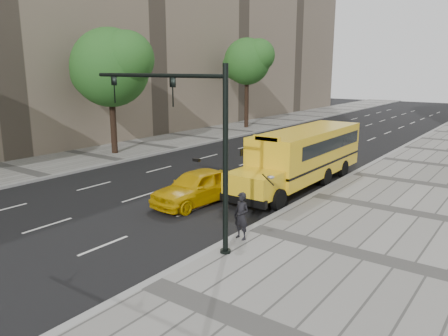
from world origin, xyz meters
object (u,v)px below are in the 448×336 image
Objects in this scene: taxi_far at (283,144)px; traffic_signal at (192,134)px; school_bus at (305,153)px; taxi_near at (197,187)px; pedestrian at (241,216)px; tree_c at (248,61)px; tree_b at (111,67)px.

traffic_signal reaches higher than taxi_far.
school_bus is 1.81× the size of traffic_signal.
taxi_near is 5.13m from pedestrian.
school_bus is at bearing -48.88° from tree_c.
traffic_signal is at bearing -46.43° from taxi_near.
taxi_far is at bearing 106.99° from taxi_near.
school_bus is (14.91, -17.08, -5.20)m from tree_c.
school_bus is at bearing 73.53° from taxi_near.
school_bus is 6.79m from taxi_near.
tree_c reaches higher than traffic_signal.
traffic_signal is at bearing -84.82° from taxi_far.
taxi_far is 17.82m from pedestrian.
pedestrian is 3.54m from traffic_signal.
traffic_signal is (0.69, -10.30, 2.33)m from school_bus.
tree_c reaches higher than pedestrian.
taxi_near is (-2.50, -6.24, -0.95)m from school_bus.
pedestrian is (16.75, -26.03, -5.94)m from tree_c.
tree_b is 17.71m from tree_c.
tree_b is at bearing -153.79° from taxi_far.
school_bus is at bearing 93.84° from traffic_signal.
school_bus is 9.17m from pedestrian.
school_bus is 10.58m from traffic_signal.
school_bus is 2.73× the size of taxi_far.
tree_b reaches higher than traffic_signal.
taxi_far is at bearing 122.30° from pedestrian.
taxi_far is (9.61, -9.71, -6.26)m from tree_c.
pedestrian is (7.14, -16.32, 0.32)m from taxi_far.
traffic_signal is (15.60, -27.38, -2.87)m from tree_c.
pedestrian is at bearing -26.63° from taxi_near.
tree_b is 0.78× the size of school_bus.
taxi_far is (9.60, 7.98, -5.64)m from tree_b.
tree_b is at bearing -177.61° from school_bus.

